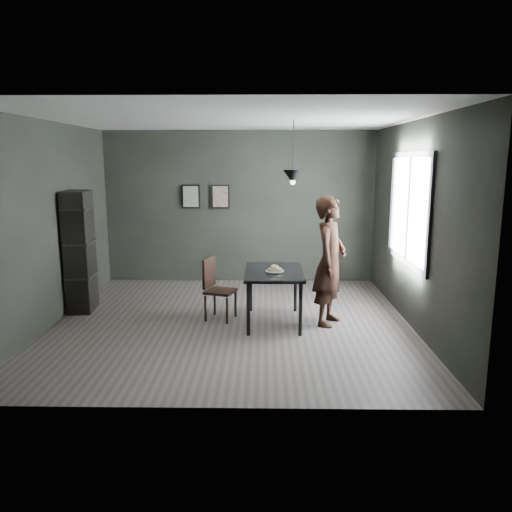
{
  "coord_description": "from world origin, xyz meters",
  "views": [
    {
      "loc": [
        0.47,
        -6.78,
        2.28
      ],
      "look_at": [
        0.35,
        0.05,
        0.95
      ],
      "focal_mm": 35.0,
      "sensor_mm": 36.0,
      "label": 1
    }
  ],
  "objects_px": {
    "pendant_lamp": "(293,176)",
    "white_plate": "(275,272)",
    "woman": "(330,261)",
    "wood_chair": "(215,285)",
    "cafe_table": "(274,276)",
    "shelf_unit": "(80,252)"
  },
  "relations": [
    {
      "from": "pendant_lamp",
      "to": "white_plate",
      "type": "bearing_deg",
      "value": -143.96
    },
    {
      "from": "woman",
      "to": "shelf_unit",
      "type": "bearing_deg",
      "value": 103.72
    },
    {
      "from": "woman",
      "to": "cafe_table",
      "type": "bearing_deg",
      "value": 110.72
    },
    {
      "from": "white_plate",
      "to": "shelf_unit",
      "type": "relative_size",
      "value": 0.13
    },
    {
      "from": "wood_chair",
      "to": "pendant_lamp",
      "type": "distance_m",
      "value": 1.89
    },
    {
      "from": "wood_chair",
      "to": "pendant_lamp",
      "type": "bearing_deg",
      "value": 14.54
    },
    {
      "from": "cafe_table",
      "to": "wood_chair",
      "type": "height_order",
      "value": "wood_chair"
    },
    {
      "from": "woman",
      "to": "pendant_lamp",
      "type": "bearing_deg",
      "value": 99.03
    },
    {
      "from": "woman",
      "to": "pendant_lamp",
      "type": "height_order",
      "value": "pendant_lamp"
    },
    {
      "from": "cafe_table",
      "to": "woman",
      "type": "height_order",
      "value": "woman"
    },
    {
      "from": "cafe_table",
      "to": "shelf_unit",
      "type": "distance_m",
      "value": 2.98
    },
    {
      "from": "cafe_table",
      "to": "white_plate",
      "type": "bearing_deg",
      "value": -80.67
    },
    {
      "from": "shelf_unit",
      "to": "wood_chair",
      "type": "bearing_deg",
      "value": -16.71
    },
    {
      "from": "cafe_table",
      "to": "wood_chair",
      "type": "relative_size",
      "value": 1.34
    },
    {
      "from": "shelf_unit",
      "to": "pendant_lamp",
      "type": "bearing_deg",
      "value": -14.07
    },
    {
      "from": "woman",
      "to": "wood_chair",
      "type": "relative_size",
      "value": 2.01
    },
    {
      "from": "shelf_unit",
      "to": "pendant_lamp",
      "type": "xyz_separation_m",
      "value": [
        3.17,
        -0.46,
        1.14
      ]
    },
    {
      "from": "woman",
      "to": "pendant_lamp",
      "type": "xyz_separation_m",
      "value": [
        -0.52,
        0.13,
        1.15
      ]
    },
    {
      "from": "white_plate",
      "to": "pendant_lamp",
      "type": "distance_m",
      "value": 1.33
    },
    {
      "from": "wood_chair",
      "to": "woman",
      "type": "bearing_deg",
      "value": 11.04
    },
    {
      "from": "shelf_unit",
      "to": "pendant_lamp",
      "type": "height_order",
      "value": "pendant_lamp"
    },
    {
      "from": "white_plate",
      "to": "pendant_lamp",
      "type": "relative_size",
      "value": 0.27
    }
  ]
}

